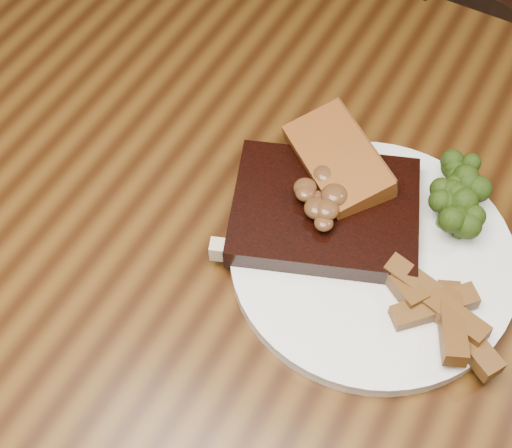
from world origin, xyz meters
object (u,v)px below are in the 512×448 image
at_px(dining_table, 258,301).
at_px(chair_far, 346,24).
at_px(steak, 325,211).
at_px(potato_wedges, 443,297).
at_px(plate, 372,258).
at_px(garlic_bread, 336,173).

bearing_deg(dining_table, chair_far, 105.27).
relative_size(steak, potato_wedges, 1.75).
height_order(dining_table, chair_far, chair_far).
height_order(dining_table, plate, plate).
relative_size(chair_far, steak, 5.05).
distance_m(dining_table, steak, 0.14).
distance_m(chair_far, plate, 0.68).
height_order(plate, steak, steak).
bearing_deg(potato_wedges, steak, 167.17).
bearing_deg(potato_wedges, dining_table, -169.04).
xyz_separation_m(dining_table, potato_wedges, (0.17, 0.03, 0.12)).
bearing_deg(chair_far, dining_table, 120.55).
height_order(plate, garlic_bread, garlic_bread).
bearing_deg(dining_table, plate, 27.32).
bearing_deg(plate, potato_wedges, -12.65).
distance_m(garlic_bread, potato_wedges, 0.17).
height_order(dining_table, potato_wedges, potato_wedges).
bearing_deg(plate, garlic_bread, 138.66).
xyz_separation_m(dining_table, chair_far, (-0.17, 0.62, -0.16)).
bearing_deg(steak, garlic_bread, 81.32).
bearing_deg(chair_far, plate, 130.43).
xyz_separation_m(chair_far, potato_wedges, (0.34, -0.59, 0.28)).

